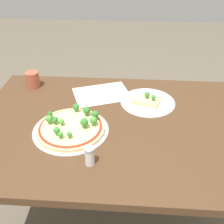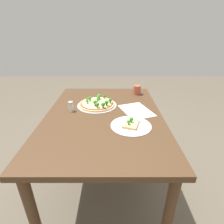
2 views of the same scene
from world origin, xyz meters
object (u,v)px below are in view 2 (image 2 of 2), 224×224
object	(u,v)px
pizza_tray_slice	(131,124)
condiment_shaker	(71,106)
pizza_tray_whole	(97,104)
drinking_cup	(137,90)
dining_table	(104,124)

from	to	relation	value
pizza_tray_slice	condiment_shaker	distance (m)	0.51
pizza_tray_whole	pizza_tray_slice	distance (m)	0.43
drinking_cup	dining_table	bearing A→B (deg)	145.45
pizza_tray_whole	drinking_cup	bearing A→B (deg)	-52.84
condiment_shaker	pizza_tray_slice	bearing A→B (deg)	-117.16
dining_table	condiment_shaker	world-z (taller)	condiment_shaker
condiment_shaker	dining_table	bearing A→B (deg)	-102.99
drinking_cup	condiment_shaker	distance (m)	0.70
dining_table	drinking_cup	size ratio (longest dim) A/B	14.13
pizza_tray_slice	condiment_shaker	size ratio (longest dim) A/B	3.52
pizza_tray_slice	dining_table	bearing A→B (deg)	48.06
pizza_tray_whole	pizza_tray_slice	xyz separation A→B (m)	(-0.34, -0.25, -0.01)
pizza_tray_slice	drinking_cup	size ratio (longest dim) A/B	3.12
dining_table	drinking_cup	xyz separation A→B (m)	(0.45, -0.31, 0.13)
dining_table	pizza_tray_slice	distance (m)	0.27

